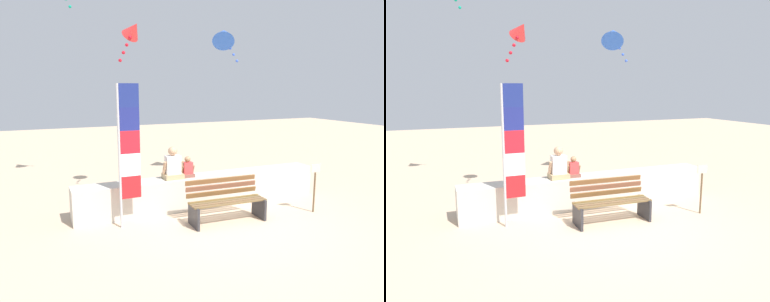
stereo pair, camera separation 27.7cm
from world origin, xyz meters
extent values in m
plane|color=#CFB08F|center=(0.00, 0.00, 0.00)|extent=(40.00, 40.00, 0.00)
cube|color=beige|center=(0.00, 1.38, 0.37)|extent=(6.02, 0.56, 0.74)
cube|color=brown|center=(-0.02, 0.03, 0.45)|extent=(1.64, 0.14, 0.03)
cube|color=brown|center=(-0.01, 0.14, 0.45)|extent=(1.64, 0.14, 0.03)
cube|color=brown|center=(-0.01, 0.25, 0.45)|extent=(1.64, 0.14, 0.03)
cube|color=brown|center=(0.00, 0.37, 0.45)|extent=(1.64, 0.14, 0.03)
cube|color=brown|center=(0.00, 0.47, 0.57)|extent=(1.64, 0.12, 0.10)
cube|color=brown|center=(0.00, 0.50, 0.70)|extent=(1.64, 0.12, 0.10)
cube|color=brown|center=(0.00, 0.52, 0.83)|extent=(1.64, 0.12, 0.10)
cube|color=#2D2D33|center=(-0.77, 0.23, 0.23)|extent=(0.07, 0.53, 0.45)
cube|color=#2D2D33|center=(0.75, 0.16, 0.23)|extent=(0.07, 0.53, 0.45)
cube|color=tan|center=(-0.78, 1.37, 0.80)|extent=(0.43, 0.36, 0.12)
cube|color=silver|center=(-0.78, 1.37, 1.07)|extent=(0.34, 0.22, 0.41)
cylinder|color=tan|center=(-0.99, 1.35, 1.02)|extent=(0.07, 0.17, 0.30)
cylinder|color=tan|center=(-0.57, 1.35, 1.02)|extent=(0.07, 0.17, 0.30)
sphere|color=tan|center=(-0.78, 1.37, 1.38)|extent=(0.21, 0.21, 0.21)
cube|color=brown|center=(-0.41, 1.37, 0.78)|extent=(0.29, 0.23, 0.08)
cube|color=#D43E3F|center=(-0.41, 1.37, 0.96)|extent=(0.22, 0.14, 0.27)
cylinder|color=#9B7351|center=(-0.55, 1.36, 0.93)|extent=(0.05, 0.11, 0.20)
cylinder|color=#9B7351|center=(-0.28, 1.36, 0.93)|extent=(0.05, 0.11, 0.20)
sphere|color=#9B7351|center=(-0.41, 1.37, 1.16)|extent=(0.14, 0.14, 0.14)
cylinder|color=#B7B7BC|center=(-2.11, 0.80, 1.43)|extent=(0.05, 0.05, 2.87)
cube|color=red|center=(-1.89, 0.80, 0.82)|extent=(0.39, 0.02, 0.46)
cube|color=white|center=(-1.89, 0.80, 1.27)|extent=(0.39, 0.02, 0.46)
cube|color=red|center=(-1.89, 0.80, 1.73)|extent=(0.39, 0.02, 0.46)
cube|color=navy|center=(-1.89, 0.80, 2.18)|extent=(0.39, 0.02, 0.46)
cube|color=navy|center=(-1.89, 0.80, 2.64)|extent=(0.39, 0.02, 0.46)
cone|color=blue|center=(1.66, 3.51, 4.27)|extent=(0.97, 1.04, 0.84)
sphere|color=blue|center=(1.74, 3.46, 4.09)|extent=(0.08, 0.08, 0.08)
sphere|color=blue|center=(1.83, 3.40, 3.91)|extent=(0.08, 0.08, 0.08)
sphere|color=blue|center=(1.92, 3.35, 3.73)|extent=(0.08, 0.08, 0.08)
sphere|color=blue|center=(2.00, 3.30, 3.55)|extent=(0.08, 0.08, 0.08)
sphere|color=#0D9E7D|center=(-2.47, 4.48, 4.90)|extent=(0.08, 0.08, 0.08)
cone|color=red|center=(-1.29, 2.55, 4.12)|extent=(0.60, 0.68, 0.56)
sphere|color=red|center=(-1.38, 2.52, 3.94)|extent=(0.08, 0.08, 0.08)
sphere|color=red|center=(-1.47, 2.48, 3.76)|extent=(0.08, 0.08, 0.08)
sphere|color=red|center=(-1.57, 2.44, 3.58)|extent=(0.08, 0.08, 0.08)
sphere|color=red|center=(-1.66, 2.40, 3.40)|extent=(0.08, 0.08, 0.08)
cylinder|color=brown|center=(2.08, -0.05, 0.46)|extent=(0.04, 0.04, 0.92)
cube|color=beige|center=(2.08, -0.05, 1.02)|extent=(0.24, 0.04, 0.18)
camera|label=1|loc=(-3.63, -6.08, 2.79)|focal=33.80mm
camera|label=2|loc=(-3.38, -6.19, 2.79)|focal=33.80mm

